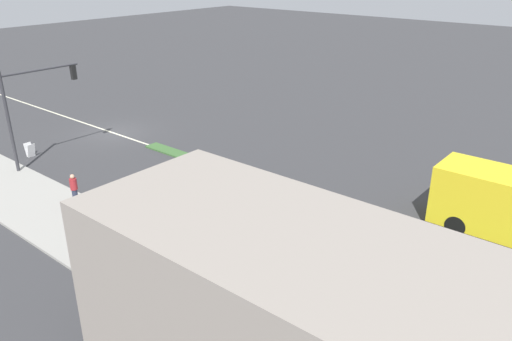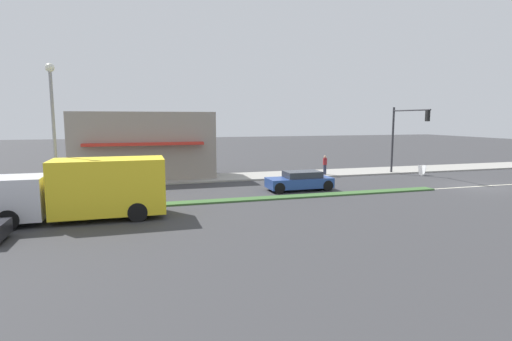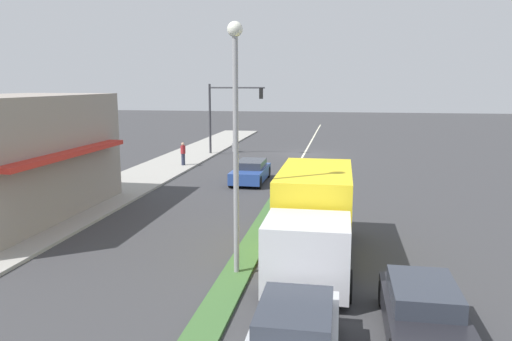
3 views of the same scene
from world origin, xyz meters
The scene contains 13 objects.
ground_plane centered at (0.00, 18.00, 0.00)m, with size 160.00×160.00×0.00m, color #38383A.
sidewalk_right centered at (9.00, 18.50, 0.06)m, with size 4.00×73.00×0.12m, color #9E9B93.
median_strip centered at (0.00, 27.00, 0.05)m, with size 0.90×46.00×0.10m, color #3D6633.
lane_marking_center centered at (0.00, 0.00, 0.00)m, with size 0.16×60.00×0.01m, color beige.
building_corner_store centered at (10.74, 22.41, 2.69)m, with size 5.70×10.67×5.14m.
traffic_signal_main centered at (6.12, 1.73, 3.90)m, with size 4.59×0.34×5.60m.
street_lamp centered at (0.00, 26.91, 4.78)m, with size 0.44×0.44×7.37m.
pedestrian centered at (7.84, 7.98, 0.95)m, with size 0.34×0.34×1.59m.
warning_aframe_sign centered at (5.87, -0.08, 0.43)m, with size 0.45×0.53×0.84m.
delivery_truck centered at (-2.20, 25.16, 1.47)m, with size 2.44×7.50×2.87m.
sedan_silver centered at (-2.20, 31.61, 0.63)m, with size 1.79×3.93×1.29m.
coupe_blue centered at (2.20, 12.59, 0.63)m, with size 1.81×4.32×1.27m.
sedan_dark centered at (-5.00, 29.84, 0.60)m, with size 1.75×3.94×1.23m.
Camera 3 is at (-3.04, 41.02, 5.75)m, focal length 35.00 mm.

